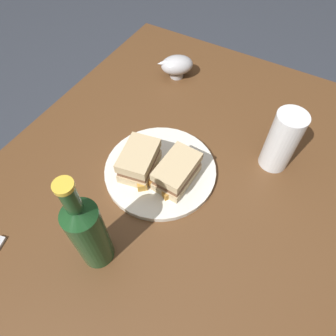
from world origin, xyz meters
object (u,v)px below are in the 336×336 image
(sandwich_half_left, at_px, (139,161))
(gravy_boat, at_px, (177,65))
(pint_glass, at_px, (280,144))
(plate, at_px, (161,169))
(cider_bottle, at_px, (88,232))
(sandwich_half_right, at_px, (177,172))

(sandwich_half_left, height_order, gravy_boat, sandwich_half_left)
(sandwich_half_left, bearing_deg, pint_glass, -54.92)
(plate, height_order, pint_glass, pint_glass)
(gravy_boat, bearing_deg, pint_glass, -115.35)
(gravy_boat, bearing_deg, cider_bottle, -166.62)
(sandwich_half_right, bearing_deg, gravy_boat, 28.92)
(plate, bearing_deg, pint_glass, -54.61)
(sandwich_half_right, bearing_deg, plate, 78.62)
(plate, xyz_separation_m, gravy_boat, (0.36, 0.15, 0.04))
(plate, xyz_separation_m, sandwich_half_left, (-0.03, 0.04, 0.04))
(sandwich_half_left, relative_size, cider_bottle, 0.45)
(plate, height_order, cider_bottle, cider_bottle)
(pint_glass, distance_m, cider_bottle, 0.49)
(plate, relative_size, pint_glass, 1.68)
(sandwich_half_right, height_order, gravy_boat, sandwich_half_right)
(sandwich_half_left, xyz_separation_m, cider_bottle, (-0.23, -0.04, 0.06))
(sandwich_half_left, distance_m, gravy_boat, 0.40)
(pint_glass, bearing_deg, sandwich_half_left, 125.08)
(plate, height_order, sandwich_half_right, sandwich_half_right)
(gravy_boat, bearing_deg, plate, -157.03)
(gravy_boat, bearing_deg, sandwich_half_left, -164.45)
(cider_bottle, bearing_deg, pint_glass, -30.14)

